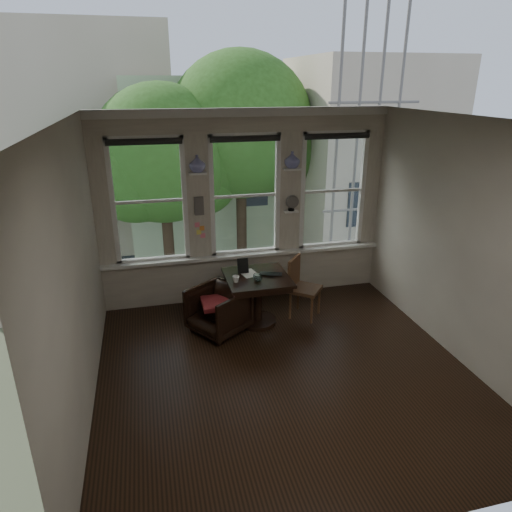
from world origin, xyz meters
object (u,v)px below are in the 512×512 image
object	(u,v)px
table	(257,300)
mug	(236,279)
armchair_left	(218,310)
side_chair_right	(305,288)
laptop	(271,276)

from	to	relation	value
table	mug	xyz separation A→B (m)	(-0.34, -0.12, 0.42)
armchair_left	mug	xyz separation A→B (m)	(0.26, -0.02, 0.46)
mug	table	bearing A→B (deg)	20.42
side_chair_right	laptop	distance (m)	0.64
table	armchair_left	distance (m)	0.60
side_chair_right	laptop	size ratio (longest dim) A/B	2.89
laptop	side_chair_right	bearing A→B (deg)	28.51
table	side_chair_right	distance (m)	0.76
side_chair_right	laptop	xyz separation A→B (m)	(-0.56, -0.08, 0.30)
side_chair_right	mug	world-z (taller)	side_chair_right
laptop	table	bearing A→B (deg)	-174.35
table	mug	bearing A→B (deg)	-159.58
table	armchair_left	bearing A→B (deg)	-169.79
table	laptop	size ratio (longest dim) A/B	2.82
table	side_chair_right	bearing A→B (deg)	2.24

